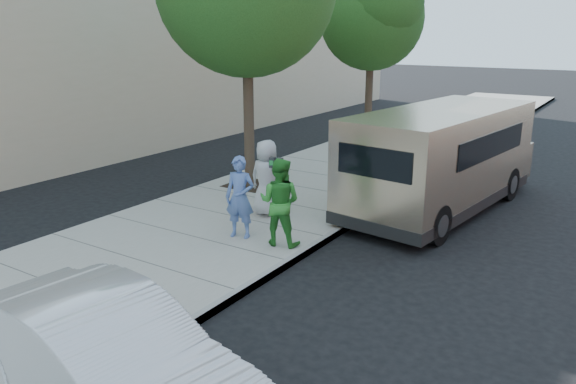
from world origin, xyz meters
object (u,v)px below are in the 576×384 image
object	(u,v)px
sedan	(107,360)
parking_meter	(276,176)
person_officer	(240,197)
person_gray_shirt	(267,178)
van	(443,157)
person_green_shirt	(280,202)
person_striped_polo	(370,170)
tree_far	(373,13)

from	to	relation	value
sedan	parking_meter	bearing A→B (deg)	23.57
person_officer	person_gray_shirt	distance (m)	1.52
van	sedan	world-z (taller)	van
van	person_officer	size ratio (longest dim) A/B	4.06
sedan	person_green_shirt	bearing A→B (deg)	18.88
person_striped_polo	van	bearing A→B (deg)	165.13
van	person_green_shirt	xyz separation A→B (m)	(-1.82, -4.43, -0.29)
tree_far	van	world-z (taller)	tree_far
person_green_shirt	person_striped_polo	world-z (taller)	person_green_shirt
parking_meter	person_gray_shirt	size ratio (longest dim) A/B	0.85
sedan	person_striped_polo	distance (m)	8.77
sedan	person_officer	xyz separation A→B (m)	(-2.04, 5.13, 0.30)
parking_meter	sedan	distance (m)	6.54
tree_far	sedan	size ratio (longest dim) A/B	1.51
sedan	person_green_shirt	world-z (taller)	person_green_shirt
tree_far	sedan	bearing A→B (deg)	-75.20
van	sedan	size ratio (longest dim) A/B	1.62
parking_meter	person_officer	world-z (taller)	person_officer
parking_meter	sedan	bearing A→B (deg)	-77.07
person_gray_shirt	tree_far	bearing A→B (deg)	-81.49
person_officer	person_gray_shirt	world-z (taller)	person_gray_shirt
van	person_striped_polo	xyz separation A→B (m)	(-1.49, -0.93, -0.32)
parking_meter	sedan	world-z (taller)	parking_meter
parking_meter	person_striped_polo	world-z (taller)	person_striped_polo
van	person_officer	xyz separation A→B (m)	(-2.73, -4.53, -0.32)
parking_meter	person_gray_shirt	world-z (taller)	person_gray_shirt
person_green_shirt	person_gray_shirt	bearing A→B (deg)	-59.05
tree_far	van	distance (m)	8.86
van	person_officer	bearing A→B (deg)	-113.83
parking_meter	sedan	xyz separation A→B (m)	(1.89, -6.24, -0.52)
parking_meter	person_officer	distance (m)	1.14
person_gray_shirt	person_striped_polo	size ratio (longest dim) A/B	1.04
parking_meter	van	xyz separation A→B (m)	(2.58, 3.42, 0.09)
parking_meter	person_green_shirt	size ratio (longest dim) A/B	0.85
van	person_green_shirt	size ratio (longest dim) A/B	3.93
van	person_striped_polo	bearing A→B (deg)	-140.72
sedan	person_officer	size ratio (longest dim) A/B	2.51
tree_far	person_striped_polo	world-z (taller)	tree_far
van	person_gray_shirt	world-z (taller)	van
person_gray_shirt	person_green_shirt	bearing A→B (deg)	130.32
tree_far	person_officer	xyz separation A→B (m)	(2.21, -10.97, -3.88)
sedan	person_striped_polo	bearing A→B (deg)	11.92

